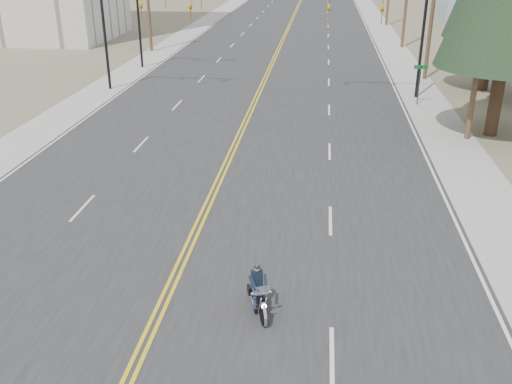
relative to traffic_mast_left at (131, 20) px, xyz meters
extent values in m
cube|color=#303033|center=(8.98, 38.00, -4.93)|extent=(20.00, 200.00, 0.01)
cube|color=#A5A5A0|center=(-2.52, 38.00, -4.93)|extent=(3.00, 200.00, 0.01)
cube|color=#A5A5A0|center=(20.48, 38.00, -4.93)|extent=(3.00, 200.00, 0.01)
cylinder|color=black|center=(-2.02, 0.00, -1.44)|extent=(0.20, 0.20, 7.00)
imported|color=#BF8C0C|center=(0.78, 0.00, 1.11)|extent=(0.21, 0.26, 1.30)
imported|color=#BF8C0C|center=(4.28, 0.00, 1.11)|extent=(0.21, 0.26, 1.30)
cylinder|color=black|center=(19.98, 0.00, -1.44)|extent=(0.20, 0.20, 7.00)
imported|color=#BF8C0C|center=(17.18, 0.00, 1.11)|extent=(0.21, 0.26, 1.30)
imported|color=#BF8C0C|center=(13.68, 0.00, 1.11)|extent=(0.21, 0.26, 1.30)
cylinder|color=black|center=(-2.02, 8.00, -1.44)|extent=(0.20, 0.20, 7.00)
cylinder|color=black|center=(19.78, -2.00, -3.64)|extent=(0.06, 0.06, 2.60)
cube|color=#0C5926|center=(19.78, -2.00, -2.44)|extent=(0.90, 0.03, 0.25)
cylinder|color=brown|center=(21.48, -9.00, 0.81)|extent=(0.30, 0.30, 11.50)
cylinder|color=brown|center=(21.48, 6.00, 0.56)|extent=(0.30, 0.30, 11.00)
cylinder|color=#382619|center=(22.94, -8.09, -3.04)|extent=(0.74, 0.74, 3.79)
cylinder|color=#382619|center=(25.15, 2.88, -3.06)|extent=(0.66, 0.66, 3.75)
cylinder|color=#382619|center=(28.67, 13.36, -3.63)|extent=(0.61, 0.61, 2.62)
camera|label=1|loc=(13.36, -39.97, 4.98)|focal=40.00mm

